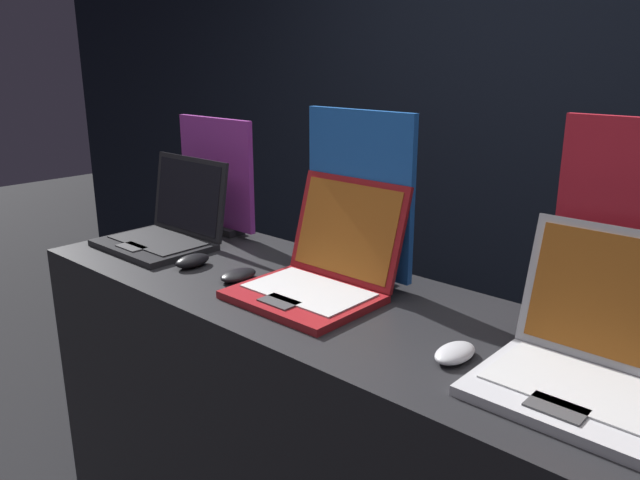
# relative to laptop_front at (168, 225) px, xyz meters

# --- Properties ---
(wall_back) EXTENTS (8.00, 0.05, 2.80)m
(wall_back) POSITION_rel_laptop_front_xyz_m (0.66, 1.52, 0.36)
(wall_back) COLOR black
(wall_back) RESTS_ON ground_plane
(display_counter) EXTENTS (1.81, 0.59, 0.98)m
(display_counter) POSITION_rel_laptop_front_xyz_m (0.66, -0.00, -0.55)
(display_counter) COLOR black
(display_counter) RESTS_ON ground_plane
(laptop_front) EXTENTS (0.36, 0.31, 0.28)m
(laptop_front) POSITION_rel_laptop_front_xyz_m (0.00, 0.00, 0.00)
(laptop_front) COLOR black
(laptop_front) RESTS_ON display_counter
(mouse_front) EXTENTS (0.06, 0.11, 0.04)m
(mouse_front) POSITION_rel_laptop_front_xyz_m (0.24, -0.09, -0.05)
(mouse_front) COLOR black
(mouse_front) RESTS_ON display_counter
(promo_stand_front) EXTENTS (0.36, 0.07, 0.40)m
(promo_stand_front) POSITION_rel_laptop_front_xyz_m (0.00, 0.21, 0.12)
(promo_stand_front) COLOR black
(promo_stand_front) RESTS_ON display_counter
(laptop_middle) EXTENTS (0.35, 0.36, 0.29)m
(laptop_middle) POSITION_rel_laptop_front_xyz_m (0.67, 0.01, 0.00)
(laptop_middle) COLOR maroon
(laptop_middle) RESTS_ON display_counter
(mouse_middle) EXTENTS (0.07, 0.11, 0.03)m
(mouse_middle) POSITION_rel_laptop_front_xyz_m (0.43, -0.07, -0.05)
(mouse_middle) COLOR black
(mouse_middle) RESTS_ON display_counter
(promo_stand_middle) EXTENTS (0.34, 0.07, 0.46)m
(promo_stand_middle) POSITION_rel_laptop_front_xyz_m (0.67, 0.16, 0.16)
(promo_stand_middle) COLOR black
(promo_stand_middle) RESTS_ON display_counter
(laptop_back) EXTENTS (0.35, 0.34, 0.28)m
(laptop_back) POSITION_rel_laptop_front_xyz_m (1.36, -0.01, 0.00)
(laptop_back) COLOR #B7B7BC
(laptop_back) RESTS_ON display_counter
(mouse_back) EXTENTS (0.07, 0.11, 0.03)m
(mouse_back) POSITION_rel_laptop_front_xyz_m (1.12, -0.08, -0.05)
(mouse_back) COLOR #B2B2B7
(mouse_back) RESTS_ON display_counter
(promo_stand_back) EXTENTS (0.34, 0.07, 0.48)m
(promo_stand_back) POSITION_rel_laptop_front_xyz_m (1.36, 0.20, 0.17)
(promo_stand_back) COLOR black
(promo_stand_back) RESTS_ON display_counter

